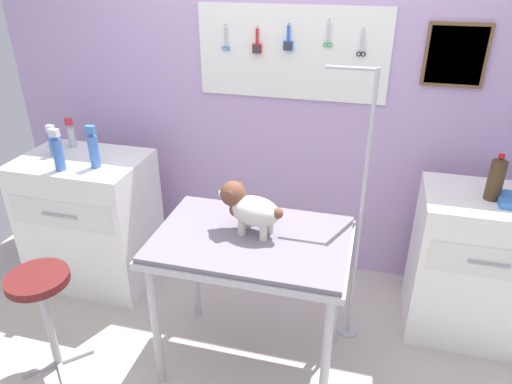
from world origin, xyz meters
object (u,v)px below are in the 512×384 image
Objects in this scene: grooming_table at (251,250)px; grooming_arm at (358,227)px; soda_bottle at (496,179)px; cabinet_right at (473,265)px; stool at (41,295)px; counter_left at (91,221)px; dog at (249,207)px; conditioner_bottle at (94,149)px.

grooming_table is 0.61× the size of grooming_arm.
cabinet_right is at bearing 79.56° from soda_bottle.
grooming_table is at bearing -145.13° from grooming_arm.
stool is at bearing -162.90° from grooming_table.
counter_left is (-1.77, 0.13, -0.29)m from grooming_arm.
soda_bottle is (1.18, 0.58, 0.28)m from grooming_table.
dog is 1.43m from cabinet_right.
stool is 0.89m from conditioner_bottle.
grooming_arm is 0.78m from cabinet_right.
soda_bottle is (2.44, 0.10, 0.57)m from counter_left.
dog is at bearing 120.30° from grooming_table.
grooming_arm is 1.78× the size of cabinet_right.
grooming_table is at bearing -20.73° from counter_left.
soda_bottle reaches higher than counter_left.
conditioner_bottle is 1.02× the size of soda_bottle.
dog is at bearing -155.30° from cabinet_right.
grooming_table is at bearing -153.26° from cabinet_right.
dog reaches higher than grooming_table.
conditioner_bottle reaches higher than counter_left.
dog is 1.12m from conditioner_bottle.
grooming_arm is 1.71m from stool.
counter_left is at bearing -177.21° from cabinet_right.
grooming_arm is at bearing 34.87° from grooming_table.
cabinet_right is at bearing 26.74° from grooming_table.
dog is (-0.02, 0.04, 0.22)m from grooming_table.
dog is at bearing -18.17° from conditioner_bottle.
stool is 2.41× the size of soda_bottle.
counter_left is (-1.24, 0.44, -0.51)m from dog.
grooming_table is 1.19m from conditioner_bottle.
stool is (-2.23, -0.92, 0.05)m from cabinet_right.
grooming_table is 3.74× the size of conditioner_bottle.
cabinet_right is at bearing 22.38° from stool.
cabinet_right is 1.45× the size of stool.
grooming_table is 1.12m from stool.
grooming_table is at bearing -19.73° from conditioner_bottle.
counter_left is at bearing 153.24° from conditioner_bottle.
grooming_arm reaches higher than counter_left.
conditioner_bottle is at bearing -26.76° from counter_left.
dog is (-0.53, -0.31, 0.22)m from grooming_arm.
grooming_arm is at bearing -160.19° from cabinet_right.
stool is (-1.02, -0.36, -0.47)m from dog.
grooming_arm is at bearing -4.07° from counter_left.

